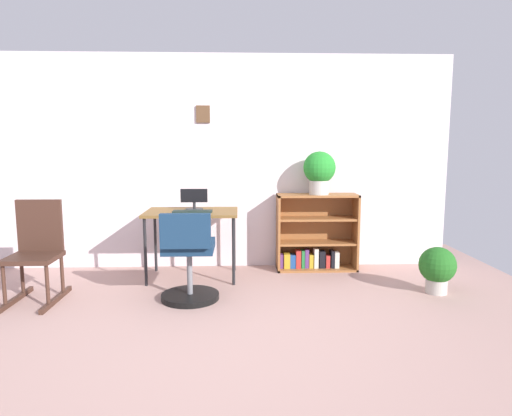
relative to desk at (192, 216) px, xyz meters
name	(u,v)px	position (x,y,z in m)	size (l,w,h in m)	color
ground_plane	(206,347)	(0.26, -1.65, -0.65)	(6.24, 6.24, 0.00)	tan
wall_back	(218,162)	(0.26, 0.50, 0.54)	(5.20, 0.12, 2.37)	silver
desk	(192,216)	(0.00, 0.00, 0.00)	(0.94, 0.61, 0.71)	brown
monitor	(194,200)	(0.02, 0.09, 0.16)	(0.28, 0.18, 0.22)	#262628
keyboard	(193,211)	(0.02, -0.09, 0.07)	(0.39, 0.13, 0.02)	#1A2926
office_chair	(189,262)	(0.04, -0.73, -0.29)	(0.52, 0.55, 0.82)	black
rocking_chair	(36,250)	(-1.32, -0.62, -0.20)	(0.42, 0.64, 0.89)	#3F261D
bookshelf_low	(315,236)	(1.33, 0.30, -0.28)	(0.88, 0.30, 0.84)	#955B30
potted_plant_on_shelf	(319,170)	(1.36, 0.25, 0.46)	(0.35, 0.35, 0.47)	#B7B2A8
potted_plant_floor	(437,267)	(2.34, -0.59, -0.40)	(0.34, 0.34, 0.44)	#B7B2A8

